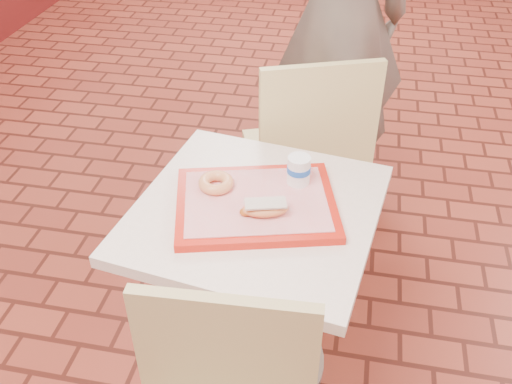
% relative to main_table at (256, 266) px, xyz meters
% --- Properties ---
extents(main_table, '(0.72, 0.72, 0.76)m').
position_rel_main_table_xyz_m(main_table, '(0.00, 0.00, 0.00)').
color(main_table, beige).
rests_on(main_table, ground).
extents(chair_main_back, '(0.60, 0.60, 1.00)m').
position_rel_main_table_xyz_m(chair_main_back, '(0.09, 0.66, 0.04)').
color(chair_main_back, '#E8D98B').
rests_on(chair_main_back, ground).
extents(customer, '(0.79, 0.65, 1.87)m').
position_rel_main_table_xyz_m(customer, '(0.15, 1.18, 0.42)').
color(customer, '#62564C').
rests_on(customer, ground).
extents(serving_tray, '(0.48, 0.37, 0.03)m').
position_rel_main_table_xyz_m(serving_tray, '(-0.00, 0.00, 0.26)').
color(serving_tray, red).
rests_on(serving_tray, main_table).
extents(ring_donut, '(0.14, 0.14, 0.03)m').
position_rel_main_table_xyz_m(ring_donut, '(-0.13, 0.04, 0.30)').
color(ring_donut, '#DE8751').
rests_on(ring_donut, serving_tray).
extents(long_john_donut, '(0.15, 0.10, 0.04)m').
position_rel_main_table_xyz_m(long_john_donut, '(0.04, -0.06, 0.30)').
color(long_john_donut, '#D5733E').
rests_on(long_john_donut, serving_tray).
extents(paper_cup, '(0.07, 0.07, 0.09)m').
position_rel_main_table_xyz_m(paper_cup, '(0.11, 0.12, 0.33)').
color(paper_cup, white).
rests_on(paper_cup, serving_tray).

